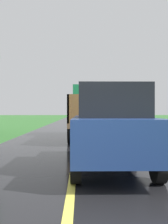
% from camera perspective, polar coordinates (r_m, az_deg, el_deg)
% --- Properties ---
extents(banana_truck_near, '(2.38, 5.82, 2.80)m').
position_cam_1_polar(banana_truck_near, '(12.96, 2.03, 0.27)').
color(banana_truck_near, '#2D2D30').
rests_on(banana_truck_near, road_surface).
extents(following_car, '(1.74, 4.10, 1.92)m').
position_cam_1_polar(following_car, '(5.88, 5.92, -3.36)').
color(following_car, navy).
rests_on(following_car, road_surface).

